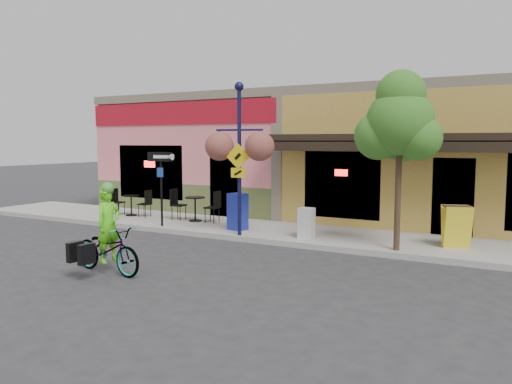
# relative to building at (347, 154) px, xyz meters

# --- Properties ---
(ground) EXTENTS (90.00, 90.00, 0.00)m
(ground) POSITION_rel_building_xyz_m (0.00, -7.50, -2.25)
(ground) COLOR #2D2D30
(ground) RESTS_ON ground
(sidewalk) EXTENTS (24.00, 3.00, 0.15)m
(sidewalk) POSITION_rel_building_xyz_m (0.00, -5.50, -2.17)
(sidewalk) COLOR #9E9B93
(sidewalk) RESTS_ON ground
(curb) EXTENTS (24.00, 0.12, 0.15)m
(curb) POSITION_rel_building_xyz_m (0.00, -6.95, -2.17)
(curb) COLOR #A8A59E
(curb) RESTS_ON ground
(building) EXTENTS (18.20, 8.20, 4.50)m
(building) POSITION_rel_building_xyz_m (0.00, 0.00, 0.00)
(building) COLOR pink
(building) RESTS_ON ground
(bicycle) EXTENTS (1.96, 0.86, 1.00)m
(bicycle) POSITION_rel_building_xyz_m (-1.47, -11.14, -1.75)
(bicycle) COLOR maroon
(bicycle) RESTS_ON ground
(cyclist_rider) EXTENTS (0.43, 0.60, 1.56)m
(cyclist_rider) POSITION_rel_building_xyz_m (-1.42, -11.14, -1.47)
(cyclist_rider) COLOR #55DD17
(cyclist_rider) RESTS_ON ground
(lamp_post) EXTENTS (1.42, 0.79, 4.21)m
(lamp_post) POSITION_rel_building_xyz_m (-0.79, -6.85, 0.00)
(lamp_post) COLOR #13153E
(lamp_post) RESTS_ON sidewalk
(one_way_sign) EXTENTS (0.89, 0.27, 2.28)m
(one_way_sign) POSITION_rel_building_xyz_m (-3.65, -6.69, -0.96)
(one_way_sign) COLOR black
(one_way_sign) RESTS_ON sidewalk
(cafe_set_left) EXTENTS (1.59, 0.84, 0.94)m
(cafe_set_left) POSITION_rel_building_xyz_m (-5.98, -5.51, -1.63)
(cafe_set_left) COLOR black
(cafe_set_left) RESTS_ON sidewalk
(cafe_set_right) EXTENTS (1.75, 0.92, 1.03)m
(cafe_set_right) POSITION_rel_building_xyz_m (-3.30, -5.43, -1.58)
(cafe_set_right) COLOR black
(cafe_set_right) RESTS_ON sidewalk
(newspaper_box_blue) EXTENTS (0.58, 0.54, 1.08)m
(newspaper_box_blue) POSITION_rel_building_xyz_m (-1.27, -6.13, -1.56)
(newspaper_box_blue) COLOR #1A28A1
(newspaper_box_blue) RESTS_ON sidewalk
(newspaper_box_grey) EXTENTS (0.39, 0.35, 0.82)m
(newspaper_box_grey) POSITION_rel_building_xyz_m (1.01, -6.36, -1.69)
(newspaper_box_grey) COLOR silver
(newspaper_box_grey) RESTS_ON sidewalk
(street_tree) EXTENTS (2.11, 2.11, 4.31)m
(street_tree) POSITION_rel_building_xyz_m (3.49, -6.70, 0.06)
(street_tree) COLOR #3D7A26
(street_tree) RESTS_ON sidewalk
(sandwich_board) EXTENTS (0.75, 0.65, 1.05)m
(sandwich_board) POSITION_rel_building_xyz_m (4.77, -5.90, -1.58)
(sandwich_board) COLOR yellow
(sandwich_board) RESTS_ON sidewalk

